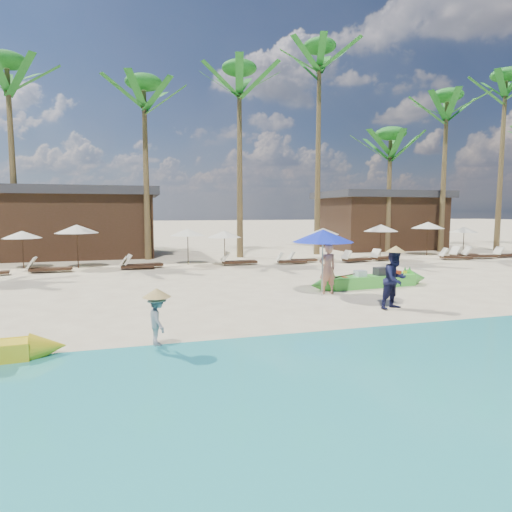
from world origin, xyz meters
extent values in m
plane|color=beige|center=(0.00, 0.00, 0.00)|extent=(240.00, 240.00, 0.00)
cube|color=tan|center=(0.00, -5.00, 0.00)|extent=(240.00, 4.50, 0.01)
cube|color=green|center=(4.39, 2.50, 0.21)|extent=(3.59, 1.01, 0.42)
cube|color=white|center=(4.39, 2.50, 0.23)|extent=(3.08, 0.77, 0.19)
cube|color=#262628|center=(4.84, 2.53, 0.52)|extent=(0.53, 0.43, 0.39)
cube|color=silver|center=(3.94, 2.52, 0.49)|extent=(0.42, 0.37, 0.31)
cube|color=#AC3017|center=(5.46, 2.53, 0.45)|extent=(0.36, 0.31, 0.25)
cylinder|color=#AC3017|center=(3.27, 2.47, 0.38)|extent=(0.25, 0.25, 0.10)
cylinder|color=#262628|center=(3.00, 2.33, 0.37)|extent=(0.22, 0.22, 0.09)
sphere|color=#C2C179|center=(2.67, 2.36, 0.43)|extent=(0.20, 0.20, 0.20)
cylinder|color=yellow|center=(6.00, 2.71, 0.43)|extent=(0.16, 0.16, 0.20)
cylinder|color=yellow|center=(6.22, 2.73, 0.43)|extent=(0.16, 0.16, 0.20)
imported|color=tan|center=(2.25, 1.76, 0.86)|extent=(0.65, 0.45, 1.72)
imported|color=#121433|center=(3.13, -0.88, 0.86)|extent=(0.99, 0.86, 1.73)
imported|color=gray|center=(-3.70, -3.05, 0.69)|extent=(0.50, 0.73, 1.03)
cylinder|color=#99999E|center=(1.93, 1.49, 1.08)|extent=(0.05, 0.05, 2.16)
cone|color=#1528C6|center=(1.93, 1.49, 2.02)|extent=(2.07, 2.07, 0.42)
cylinder|color=#331D15|center=(-9.41, 11.73, 0.91)|extent=(0.05, 0.05, 1.82)
cone|color=beige|center=(-9.41, 11.73, 1.69)|extent=(1.82, 1.82, 0.36)
cylinder|color=#331D15|center=(-6.84, 11.20, 1.05)|extent=(0.05, 0.05, 2.11)
cone|color=beige|center=(-6.84, 11.20, 1.96)|extent=(2.11, 2.11, 0.42)
cube|color=#331D15|center=(-7.88, 9.96, 0.16)|extent=(1.80, 0.58, 0.13)
cube|color=beige|center=(-8.67, 9.96, 0.48)|extent=(0.40, 0.58, 0.53)
cube|color=#331D15|center=(-3.70, 10.24, 0.16)|extent=(1.91, 0.98, 0.13)
cube|color=beige|center=(-4.48, 10.06, 0.48)|extent=(0.53, 0.67, 0.53)
cylinder|color=#331D15|center=(-1.39, 11.12, 0.93)|extent=(0.05, 0.05, 1.86)
cone|color=beige|center=(-1.39, 11.12, 1.73)|extent=(1.86, 1.86, 0.37)
cube|color=#331D15|center=(-3.98, 9.95, 0.14)|extent=(1.59, 0.62, 0.11)
cube|color=beige|center=(-4.67, 10.01, 0.41)|extent=(0.39, 0.53, 0.45)
cylinder|color=#331D15|center=(0.40, 10.25, 0.89)|extent=(0.04, 0.04, 1.77)
cone|color=beige|center=(0.40, 10.25, 1.65)|extent=(1.77, 1.77, 0.35)
cube|color=#331D15|center=(1.21, 10.24, 0.16)|extent=(1.83, 0.67, 0.13)
cube|color=beige|center=(0.42, 10.20, 0.48)|extent=(0.43, 0.60, 0.53)
cube|color=#331D15|center=(4.02, 9.87, 0.14)|extent=(1.61, 0.71, 0.11)
cube|color=beige|center=(3.34, 9.97, 0.41)|extent=(0.41, 0.54, 0.45)
cylinder|color=#331D15|center=(6.24, 10.80, 0.91)|extent=(0.05, 0.05, 1.82)
cone|color=beige|center=(6.24, 10.80, 1.70)|extent=(1.82, 1.82, 0.36)
cube|color=#331D15|center=(4.87, 10.40, 0.14)|extent=(1.56, 0.61, 0.11)
cube|color=beige|center=(4.19, 10.45, 0.41)|extent=(0.38, 0.52, 0.45)
cube|color=#331D15|center=(7.83, 9.72, 0.15)|extent=(1.75, 0.82, 0.12)
cube|color=beige|center=(7.10, 9.59, 0.44)|extent=(0.46, 0.60, 0.49)
cylinder|color=#331D15|center=(9.66, 10.32, 1.00)|extent=(0.05, 0.05, 2.01)
cone|color=beige|center=(9.66, 10.32, 1.87)|extent=(2.01, 2.01, 0.40)
cube|color=#331D15|center=(9.78, 10.05, 0.15)|extent=(1.79, 0.99, 0.12)
cube|color=beige|center=(9.05, 9.85, 0.45)|extent=(0.52, 0.63, 0.50)
cylinder|color=#331D15|center=(13.96, 11.75, 1.04)|extent=(0.05, 0.05, 2.09)
cone|color=beige|center=(13.96, 11.75, 1.94)|extent=(2.09, 2.09, 0.42)
cube|color=#331D15|center=(13.98, 9.15, 0.15)|extent=(1.80, 0.98, 0.12)
cube|color=beige|center=(13.25, 9.34, 0.45)|extent=(0.51, 0.63, 0.50)
cube|color=#331D15|center=(15.27, 9.97, 0.16)|extent=(1.83, 0.79, 0.13)
cube|color=beige|center=(14.49, 9.88, 0.47)|extent=(0.47, 0.62, 0.52)
cylinder|color=#331D15|center=(16.32, 11.24, 0.89)|extent=(0.04, 0.04, 1.77)
cone|color=beige|center=(16.32, 11.24, 1.65)|extent=(1.77, 1.77, 0.35)
cube|color=#331D15|center=(15.73, 9.21, 0.16)|extent=(1.94, 1.04, 0.13)
cube|color=beige|center=(14.94, 9.41, 0.49)|extent=(0.55, 0.68, 0.54)
cube|color=#331D15|center=(17.93, 9.38, 0.15)|extent=(1.70, 0.66, 0.12)
cube|color=beige|center=(17.20, 9.33, 0.44)|extent=(0.41, 0.56, 0.49)
cone|color=brown|center=(-10.45, 15.08, 5.45)|extent=(0.40, 0.40, 10.89)
ellipsoid|color=#19661B|center=(-10.45, 15.08, 10.89)|extent=(2.08, 2.08, 0.88)
cone|color=brown|center=(-3.36, 14.27, 5.04)|extent=(0.40, 0.40, 10.08)
ellipsoid|color=#19661B|center=(-3.36, 14.27, 10.08)|extent=(2.08, 2.08, 0.88)
cone|color=brown|center=(2.15, 14.01, 5.63)|extent=(0.40, 0.40, 11.26)
ellipsoid|color=#19661B|center=(2.15, 14.01, 11.26)|extent=(2.08, 2.08, 0.88)
cone|color=brown|center=(7.45, 14.38, 6.58)|extent=(0.40, 0.40, 13.16)
ellipsoid|color=#19661B|center=(7.45, 14.38, 13.16)|extent=(2.08, 2.08, 0.88)
cone|color=brown|center=(12.84, 14.52, 4.04)|extent=(0.40, 0.40, 8.07)
ellipsoid|color=#19661B|center=(12.84, 14.52, 8.07)|extent=(2.08, 2.08, 0.88)
cone|color=brown|center=(16.57, 13.68, 5.32)|extent=(0.40, 0.40, 10.64)
ellipsoid|color=#19661B|center=(16.57, 13.68, 10.64)|extent=(2.08, 2.08, 0.88)
cone|color=brown|center=(21.07, 13.33, 6.13)|extent=(0.40, 0.40, 12.26)
ellipsoid|color=#19661B|center=(21.07, 13.33, 12.26)|extent=(2.08, 2.08, 0.88)
cube|color=#331D15|center=(-8.00, 17.50, 1.90)|extent=(10.00, 6.00, 3.80)
cube|color=#2D2D33|center=(-8.00, 17.50, 4.05)|extent=(10.80, 6.60, 0.50)
cube|color=#331D15|center=(14.00, 17.50, 1.90)|extent=(8.00, 6.00, 3.80)
cube|color=#2D2D33|center=(14.00, 17.50, 4.05)|extent=(8.80, 6.60, 0.50)
camera|label=1|loc=(-4.08, -11.54, 2.83)|focal=30.00mm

